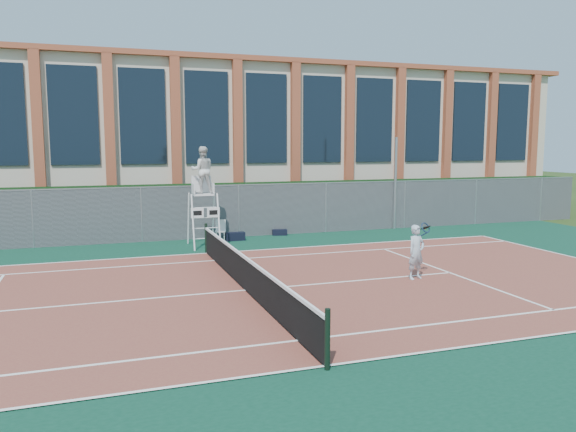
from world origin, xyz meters
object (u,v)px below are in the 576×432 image
object	(u,v)px
plastic_chair	(221,229)
tennis_player	(416,252)
steel_pole	(395,183)
umpire_chair	(202,173)

from	to	relation	value
plastic_chair	tennis_player	world-z (taller)	tennis_player
steel_pole	tennis_player	bearing A→B (deg)	-116.09
plastic_chair	umpire_chair	bearing A→B (deg)	-133.95
umpire_chair	tennis_player	bearing A→B (deg)	-56.82
umpire_chair	tennis_player	xyz separation A→B (m)	(4.83, -7.39, -2.01)
steel_pole	tennis_player	size ratio (longest dim) A/B	2.65
steel_pole	tennis_player	world-z (taller)	steel_pole
tennis_player	plastic_chair	bearing A→B (deg)	115.64
umpire_chair	plastic_chair	xyz separation A→B (m)	(0.86, 0.89, -2.32)
tennis_player	umpire_chair	bearing A→B (deg)	123.18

